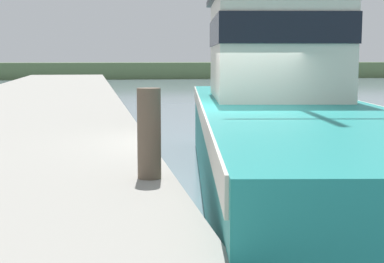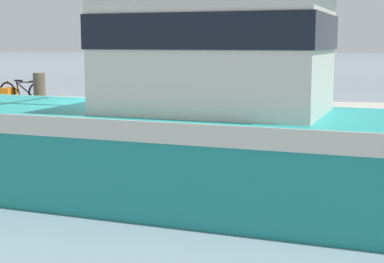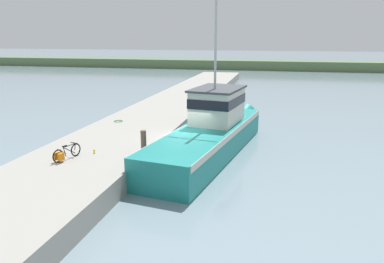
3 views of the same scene
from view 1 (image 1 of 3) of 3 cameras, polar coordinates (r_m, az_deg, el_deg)
The scene contains 4 objects.
ground_plane at distance 10.27m, azimuth 3.68°, elevation -6.43°, with size 320.00×320.00×0.00m, color gray.
far_shoreline at distance 75.20m, azimuth 15.79°, elevation 5.78°, with size 180.00×5.00×1.83m, color #567047.
fishing_boat_main at distance 11.25m, azimuth 8.49°, elevation 1.50°, with size 4.99×15.33×10.73m.
mooring_post at distance 6.91m, azimuth -4.18°, elevation -0.19°, with size 0.28×0.28×1.07m, color brown.
Camera 1 is at (-2.33, -9.71, 2.42)m, focal length 55.00 mm.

